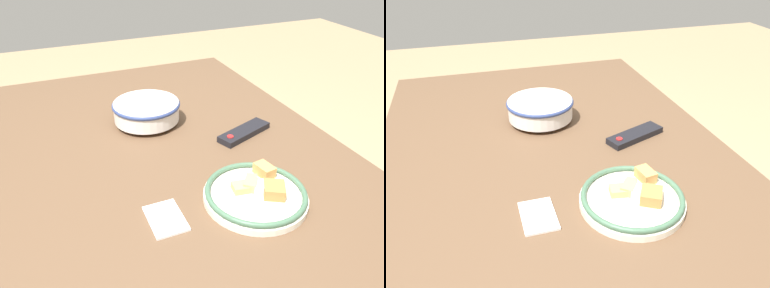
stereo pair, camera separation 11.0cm
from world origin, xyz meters
TOP-DOWN VIEW (x-y plane):
  - dining_table at (0.00, 0.00)m, footprint 1.57×1.05m
  - noodle_bowl at (-0.23, -0.00)m, footprint 0.23×0.23m
  - food_plate at (0.27, 0.13)m, footprint 0.26×0.26m
  - tv_remote at (-0.02, 0.27)m, footprint 0.12×0.21m
  - folded_napkin at (0.26, -0.10)m, footprint 0.12×0.08m

SIDE VIEW (x-z plane):
  - dining_table at x=0.00m, z-range 0.31..1.06m
  - folded_napkin at x=0.26m, z-range 0.75..0.76m
  - tv_remote at x=-0.02m, z-range 0.75..0.77m
  - food_plate at x=0.27m, z-range 0.75..0.79m
  - noodle_bowl at x=-0.23m, z-range 0.76..0.84m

